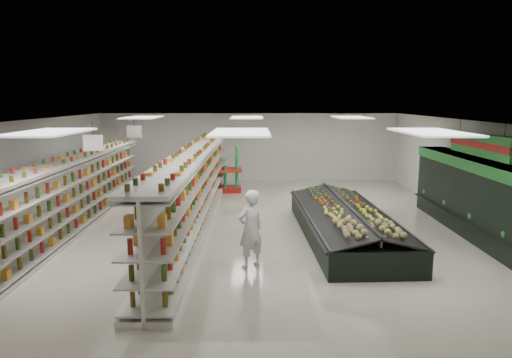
{
  "coord_description": "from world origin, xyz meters",
  "views": [
    {
      "loc": [
        0.29,
        -13.54,
        3.83
      ],
      "look_at": [
        0.34,
        0.52,
        1.38
      ],
      "focal_mm": 32.0,
      "sensor_mm": 36.0,
      "label": 1
    }
  ],
  "objects_px": {
    "gondola_center": "(195,191)",
    "produce_island": "(345,221)",
    "soda_endcap": "(225,172)",
    "shopper_main": "(251,229)",
    "shopper_background": "(162,182)",
    "gondola_left": "(69,199)"
  },
  "relations": [
    {
      "from": "shopper_background",
      "to": "shopper_main",
      "type": "bearing_deg",
      "value": -143.48
    },
    {
      "from": "produce_island",
      "to": "soda_endcap",
      "type": "relative_size",
      "value": 3.79
    },
    {
      "from": "gondola_center",
      "to": "shopper_background",
      "type": "height_order",
      "value": "gondola_center"
    },
    {
      "from": "gondola_center",
      "to": "shopper_main",
      "type": "bearing_deg",
      "value": -64.45
    },
    {
      "from": "shopper_main",
      "to": "shopper_background",
      "type": "bearing_deg",
      "value": -100.42
    },
    {
      "from": "gondola_center",
      "to": "shopper_background",
      "type": "distance_m",
      "value": 3.22
    },
    {
      "from": "produce_island",
      "to": "shopper_main",
      "type": "height_order",
      "value": "shopper_main"
    },
    {
      "from": "soda_endcap",
      "to": "shopper_background",
      "type": "height_order",
      "value": "soda_endcap"
    },
    {
      "from": "gondola_left",
      "to": "gondola_center",
      "type": "bearing_deg",
      "value": 12.09
    },
    {
      "from": "produce_island",
      "to": "soda_endcap",
      "type": "height_order",
      "value": "soda_endcap"
    },
    {
      "from": "shopper_main",
      "to": "gondola_left",
      "type": "bearing_deg",
      "value": -66.25
    },
    {
      "from": "produce_island",
      "to": "shopper_background",
      "type": "height_order",
      "value": "shopper_background"
    },
    {
      "from": "gondola_center",
      "to": "produce_island",
      "type": "relative_size",
      "value": 2.01
    },
    {
      "from": "gondola_left",
      "to": "gondola_center",
      "type": "distance_m",
      "value": 3.65
    },
    {
      "from": "gondola_left",
      "to": "produce_island",
      "type": "distance_m",
      "value": 8.0
    },
    {
      "from": "gondola_left",
      "to": "shopper_background",
      "type": "relative_size",
      "value": 7.46
    },
    {
      "from": "gondola_left",
      "to": "shopper_main",
      "type": "xyz_separation_m",
      "value": [
        5.32,
        -2.9,
        -0.06
      ]
    },
    {
      "from": "shopper_main",
      "to": "gondola_center",
      "type": "bearing_deg",
      "value": -102.34
    },
    {
      "from": "produce_island",
      "to": "shopper_main",
      "type": "relative_size",
      "value": 3.62
    },
    {
      "from": "shopper_main",
      "to": "shopper_background",
      "type": "height_order",
      "value": "shopper_main"
    },
    {
      "from": "gondola_left",
      "to": "shopper_background",
      "type": "xyz_separation_m",
      "value": [
        1.97,
        3.6,
        -0.15
      ]
    },
    {
      "from": "produce_island",
      "to": "shopper_main",
      "type": "xyz_separation_m",
      "value": [
        -2.65,
        -2.37,
        0.47
      ]
    }
  ]
}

